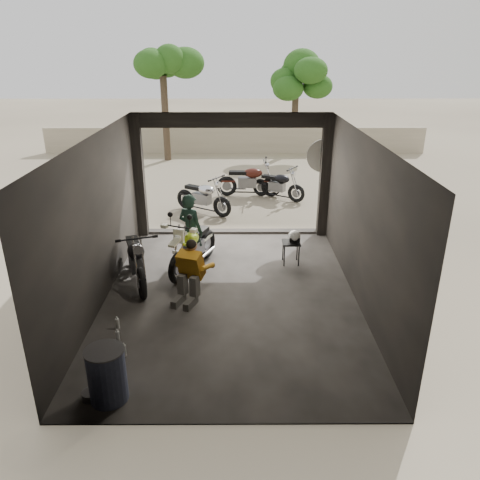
{
  "coord_description": "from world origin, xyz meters",
  "views": [
    {
      "loc": [
        0.15,
        -8.33,
        4.66
      ],
      "look_at": [
        0.19,
        0.6,
        0.99
      ],
      "focal_mm": 35.0,
      "sensor_mm": 36.0,
      "label": 1
    }
  ],
  "objects_px": {
    "rider": "(191,231)",
    "stool": "(291,245)",
    "mechanic": "(188,274)",
    "sign_post": "(322,171)",
    "outside_bike_c": "(278,183)",
    "helmet": "(294,236)",
    "outside_bike_a": "(203,194)",
    "left_bike": "(136,256)",
    "outside_bike_b": "(249,178)",
    "oil_drum": "(107,376)",
    "main_bike": "(193,244)"
  },
  "relations": [
    {
      "from": "stool",
      "to": "outside_bike_b",
      "type": "bearing_deg",
      "value": 98.99
    },
    {
      "from": "left_bike",
      "to": "rider",
      "type": "bearing_deg",
      "value": 19.67
    },
    {
      "from": "left_bike",
      "to": "oil_drum",
      "type": "xyz_separation_m",
      "value": [
        0.32,
        -3.62,
        -0.2
      ]
    },
    {
      "from": "outside_bike_c",
      "to": "mechanic",
      "type": "bearing_deg",
      "value": -166.36
    },
    {
      "from": "main_bike",
      "to": "outside_bike_b",
      "type": "distance_m",
      "value": 5.82
    },
    {
      "from": "oil_drum",
      "to": "outside_bike_b",
      "type": "bearing_deg",
      "value": 77.45
    },
    {
      "from": "outside_bike_c",
      "to": "rider",
      "type": "xyz_separation_m",
      "value": [
        -2.4,
        -5.1,
        0.29
      ]
    },
    {
      "from": "mechanic",
      "to": "helmet",
      "type": "relative_size",
      "value": 4.11
    },
    {
      "from": "mechanic",
      "to": "main_bike",
      "type": "bearing_deg",
      "value": 112.38
    },
    {
      "from": "oil_drum",
      "to": "left_bike",
      "type": "bearing_deg",
      "value": 94.98
    },
    {
      "from": "outside_bike_c",
      "to": "mechanic",
      "type": "xyz_separation_m",
      "value": [
        -2.3,
        -6.78,
        0.04
      ]
    },
    {
      "from": "sign_post",
      "to": "outside_bike_c",
      "type": "bearing_deg",
      "value": 115.46
    },
    {
      "from": "left_bike",
      "to": "helmet",
      "type": "bearing_deg",
      "value": -3.48
    },
    {
      "from": "outside_bike_a",
      "to": "mechanic",
      "type": "distance_m",
      "value": 5.38
    },
    {
      "from": "main_bike",
      "to": "outside_bike_a",
      "type": "distance_m",
      "value": 3.92
    },
    {
      "from": "outside_bike_c",
      "to": "oil_drum",
      "type": "bearing_deg",
      "value": -165.92
    },
    {
      "from": "stool",
      "to": "sign_post",
      "type": "distance_m",
      "value": 2.5
    },
    {
      "from": "rider",
      "to": "helmet",
      "type": "bearing_deg",
      "value": -144.97
    },
    {
      "from": "outside_bike_a",
      "to": "outside_bike_b",
      "type": "relative_size",
      "value": 0.93
    },
    {
      "from": "outside_bike_c",
      "to": "sign_post",
      "type": "relative_size",
      "value": 0.65
    },
    {
      "from": "outside_bike_a",
      "to": "rider",
      "type": "height_order",
      "value": "rider"
    },
    {
      "from": "helmet",
      "to": "oil_drum",
      "type": "bearing_deg",
      "value": -101.52
    },
    {
      "from": "stool",
      "to": "main_bike",
      "type": "bearing_deg",
      "value": -172.83
    },
    {
      "from": "main_bike",
      "to": "stool",
      "type": "bearing_deg",
      "value": 29.75
    },
    {
      "from": "rider",
      "to": "mechanic",
      "type": "distance_m",
      "value": 1.71
    },
    {
      "from": "rider",
      "to": "outside_bike_c",
      "type": "bearing_deg",
      "value": -82.2
    },
    {
      "from": "outside_bike_a",
      "to": "helmet",
      "type": "bearing_deg",
      "value": -113.68
    },
    {
      "from": "outside_bike_a",
      "to": "outside_bike_c",
      "type": "xyz_separation_m",
      "value": [
        2.38,
        1.4,
        -0.03
      ]
    },
    {
      "from": "outside_bike_c",
      "to": "rider",
      "type": "height_order",
      "value": "rider"
    },
    {
      "from": "mechanic",
      "to": "sign_post",
      "type": "height_order",
      "value": "sign_post"
    },
    {
      "from": "rider",
      "to": "stool",
      "type": "xyz_separation_m",
      "value": [
        2.29,
        0.06,
        -0.38
      ]
    },
    {
      "from": "left_bike",
      "to": "oil_drum",
      "type": "height_order",
      "value": "left_bike"
    },
    {
      "from": "stool",
      "to": "oil_drum",
      "type": "distance_m",
      "value": 5.47
    },
    {
      "from": "mechanic",
      "to": "helmet",
      "type": "xyz_separation_m",
      "value": [
        2.26,
        1.77,
        0.08
      ]
    },
    {
      "from": "outside_bike_c",
      "to": "sign_post",
      "type": "distance_m",
      "value": 3.42
    },
    {
      "from": "main_bike",
      "to": "mechanic",
      "type": "xyz_separation_m",
      "value": [
        0.04,
        -1.46,
        -0.02
      ]
    },
    {
      "from": "stool",
      "to": "outside_bike_a",
      "type": "bearing_deg",
      "value": 121.95
    },
    {
      "from": "oil_drum",
      "to": "mechanic",
      "type": "bearing_deg",
      "value": 72.8
    },
    {
      "from": "outside_bike_b",
      "to": "rider",
      "type": "xyz_separation_m",
      "value": [
        -1.44,
        -5.43,
        0.21
      ]
    },
    {
      "from": "left_bike",
      "to": "outside_bike_b",
      "type": "distance_m",
      "value": 6.78
    },
    {
      "from": "oil_drum",
      "to": "rider",
      "type": "bearing_deg",
      "value": 80.28
    },
    {
      "from": "left_bike",
      "to": "outside_bike_a",
      "type": "height_order",
      "value": "left_bike"
    },
    {
      "from": "helmet",
      "to": "sign_post",
      "type": "relative_size",
      "value": 0.12
    },
    {
      "from": "main_bike",
      "to": "helmet",
      "type": "distance_m",
      "value": 2.31
    },
    {
      "from": "outside_bike_b",
      "to": "rider",
      "type": "height_order",
      "value": "rider"
    },
    {
      "from": "left_bike",
      "to": "mechanic",
      "type": "bearing_deg",
      "value": -53.69
    },
    {
      "from": "outside_bike_c",
      "to": "helmet",
      "type": "bearing_deg",
      "value": -148.12
    },
    {
      "from": "outside_bike_a",
      "to": "oil_drum",
      "type": "height_order",
      "value": "outside_bike_a"
    },
    {
      "from": "outside_bike_a",
      "to": "mechanic",
      "type": "relative_size",
      "value": 1.45
    },
    {
      "from": "left_bike",
      "to": "outside_bike_c",
      "type": "height_order",
      "value": "left_bike"
    }
  ]
}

